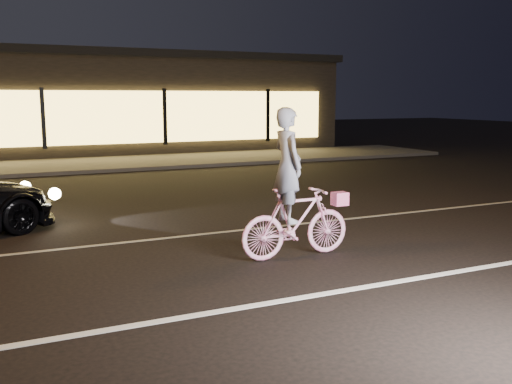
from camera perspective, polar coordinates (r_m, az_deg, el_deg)
name	(u,v)px	position (r m, az deg, el deg)	size (l,w,h in m)	color
ground	(147,278)	(7.71, -10.88, -8.49)	(90.00, 90.00, 0.00)	black
lane_stripe_near	(181,318)	(6.34, -7.50, -12.35)	(60.00, 0.12, 0.01)	silver
lane_stripe_far	(116,243)	(9.59, -13.81, -5.00)	(60.00, 0.10, 0.01)	gray
sidewalk	(51,166)	(20.34, -19.86, 2.42)	(30.00, 4.00, 0.12)	#383533
storefront	(34,102)	(26.16, -21.32, 8.37)	(25.40, 8.42, 4.20)	black
cyclist	(294,205)	(8.37, 3.80, -1.33)	(1.76, 0.61, 2.21)	#FF4C9C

